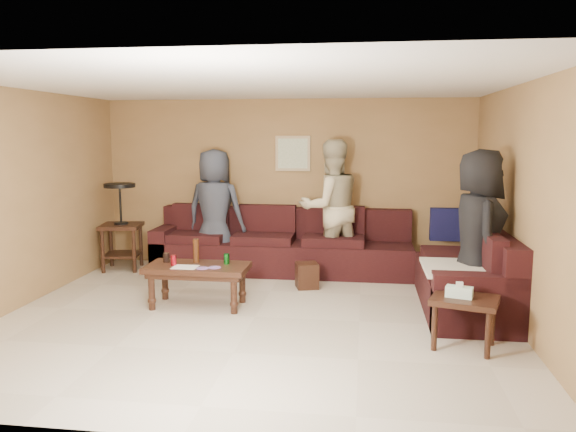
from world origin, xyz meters
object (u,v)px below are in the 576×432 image
at_px(person_middle, 331,208).
at_px(person_right, 478,234).
at_px(end_table_left, 121,225).
at_px(side_table_right, 464,304).
at_px(coffee_table, 197,271).
at_px(person_left, 215,210).
at_px(sectional_sofa, 337,260).
at_px(waste_bin, 307,275).

distance_m(person_middle, person_right, 2.37).
relative_size(end_table_left, side_table_right, 1.81).
bearing_deg(person_right, coffee_table, 87.88).
xyz_separation_m(person_left, person_right, (3.38, -1.62, 0.03)).
xyz_separation_m(sectional_sofa, person_right, (1.58, -1.12, 0.59)).
bearing_deg(end_table_left, person_left, 5.21).
height_order(side_table_right, waste_bin, side_table_right).
distance_m(end_table_left, waste_bin, 2.93).
height_order(sectional_sofa, person_right, person_right).
xyz_separation_m(coffee_table, end_table_left, (-1.63, 1.60, 0.25)).
distance_m(end_table_left, person_right, 5.00).
relative_size(coffee_table, side_table_right, 1.67).
relative_size(coffee_table, person_left, 0.66).
bearing_deg(end_table_left, side_table_right, -29.34).
relative_size(waste_bin, person_left, 0.18).
relative_size(sectional_sofa, person_right, 2.54).
bearing_deg(sectional_sofa, waste_bin, -144.45).
xyz_separation_m(person_middle, person_right, (1.70, -1.65, -0.04)).
relative_size(sectional_sofa, waste_bin, 14.19).
relative_size(sectional_sofa, person_left, 2.62).
height_order(coffee_table, person_left, person_left).
xyz_separation_m(side_table_right, person_left, (-3.08, 2.64, 0.47)).
relative_size(end_table_left, person_right, 0.70).
height_order(side_table_right, person_middle, person_middle).
bearing_deg(sectional_sofa, side_table_right, -58.90).
height_order(sectional_sofa, person_left, person_left).
bearing_deg(person_left, side_table_right, 148.74).
bearing_deg(waste_bin, end_table_left, 167.11).
bearing_deg(person_left, person_middle, -169.91).
bearing_deg(coffee_table, end_table_left, 135.65).
bearing_deg(coffee_table, waste_bin, 39.01).
relative_size(sectional_sofa, side_table_right, 6.61).
height_order(waste_bin, person_right, person_right).
bearing_deg(person_middle, waste_bin, 46.27).
xyz_separation_m(waste_bin, person_middle, (0.25, 0.79, 0.79)).
distance_m(sectional_sofa, person_middle, 0.83).
height_order(coffee_table, person_middle, person_middle).
relative_size(end_table_left, person_middle, 0.67).
distance_m(sectional_sofa, end_table_left, 3.22).
height_order(coffee_table, person_right, person_right).
xyz_separation_m(sectional_sofa, person_left, (-1.79, 0.50, 0.56)).
bearing_deg(sectional_sofa, end_table_left, 173.22).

